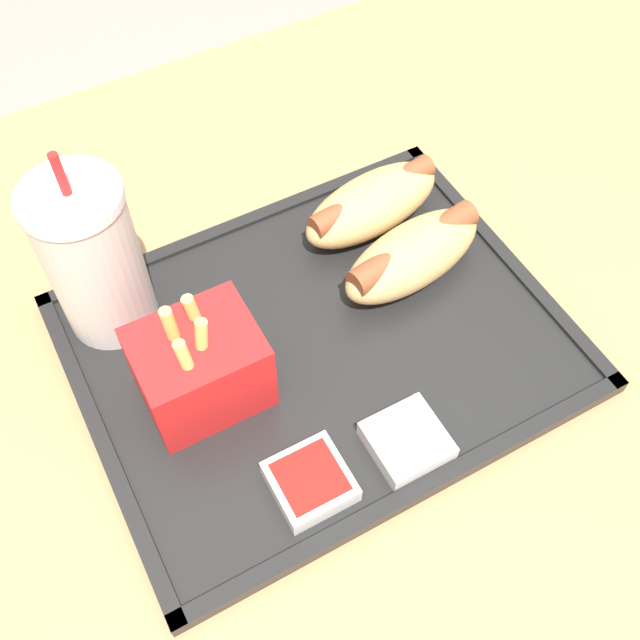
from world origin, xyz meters
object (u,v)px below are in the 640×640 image
hot_dog_near (413,254)px  sauce_cup_mayo (407,441)px  soda_cup (94,259)px  fries_carton (200,367)px  sauce_cup_ketchup (310,481)px  hot_dog_far (372,203)px

hot_dog_near → sauce_cup_mayo: hot_dog_near is taller
soda_cup → hot_dog_near: bearing=-18.9°
soda_cup → sauce_cup_mayo: bearing=-55.6°
soda_cup → sauce_cup_mayo: (0.15, -0.22, -0.06)m
fries_carton → sauce_cup_ketchup: size_ratio=1.92×
hot_dog_far → hot_dog_near: (0.00, -0.07, 0.00)m
hot_dog_far → sauce_cup_ketchup: size_ratio=2.70×
hot_dog_near → sauce_cup_ketchup: (-0.17, -0.13, -0.02)m
sauce_cup_ketchup → sauce_cup_mayo: bearing=-4.7°
fries_carton → sauce_cup_mayo: (0.11, -0.11, -0.03)m
sauce_cup_mayo → sauce_cup_ketchup: same height
sauce_cup_mayo → sauce_cup_ketchup: bearing=175.3°
soda_cup → fries_carton: size_ratio=1.72×
hot_dog_near → fries_carton: size_ratio=1.41×
soda_cup → fries_carton: bearing=-70.4°
sauce_cup_mayo → sauce_cup_ketchup: 0.08m
hot_dog_near → sauce_cup_mayo: 0.16m
hot_dog_near → fries_carton: 0.20m
soda_cup → fries_carton: soda_cup is taller
hot_dog_far → fries_carton: size_ratio=1.40×
soda_cup → hot_dog_far: 0.24m
fries_carton → sauce_cup_mayo: size_ratio=1.92×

